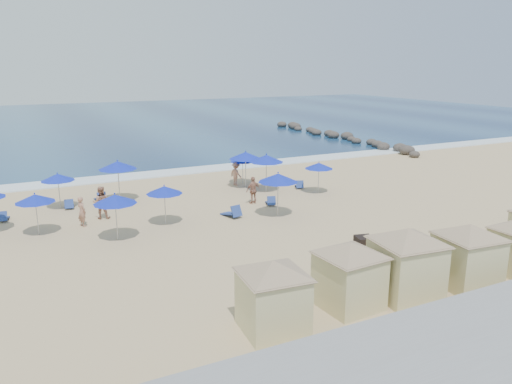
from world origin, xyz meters
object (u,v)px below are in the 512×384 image
umbrella_8 (243,159)px  beachgoer_0 (82,212)px  rock_jetty (338,136)px  umbrella_2 (58,177)px  umbrella_7 (278,178)px  umbrella_3 (115,199)px  cabana_1 (350,266)px  umbrella_5 (164,190)px  cabana_0 (273,286)px  cabana_2 (407,254)px  trash_bin (364,244)px  beachgoer_1 (101,203)px  cabana_3 (468,247)px  umbrella_10 (319,166)px  umbrella_9 (266,159)px  beachgoer_3 (236,174)px  beachgoer_2 (253,190)px  umbrella_6 (246,156)px  umbrella_1 (35,198)px  umbrella_4 (118,165)px

umbrella_8 → beachgoer_0: (-11.87, -5.10, -0.99)m
rock_jetty → umbrella_2: umbrella_2 is taller
umbrella_7 → umbrella_3: bearing=179.6°
cabana_1 → umbrella_5: cabana_1 is taller
umbrella_2 → cabana_0: bearing=-75.5°
cabana_0 → cabana_2: (5.57, -0.06, 0.16)m
umbrella_3 → trash_bin: bearing=-34.8°
umbrella_7 → beachgoer_1: bearing=156.1°
cabana_3 → umbrella_10: size_ratio=2.04×
umbrella_8 → trash_bin: bearing=-93.2°
umbrella_9 → beachgoer_1: 11.29m
rock_jetty → trash_bin: bearing=-123.8°
trash_bin → umbrella_3: (-9.82, 6.82, 1.71)m
trash_bin → beachgoer_3: size_ratio=0.45×
umbrella_10 → beachgoer_2: 5.18m
umbrella_6 → umbrella_7: 7.06m
umbrella_1 → beachgoer_3: 14.47m
umbrella_2 → beachgoer_2: umbrella_2 is taller
umbrella_1 → beachgoer_3: (13.43, 5.27, -1.08)m
cabana_0 → umbrella_5: size_ratio=1.91×
rock_jetty → umbrella_10: size_ratio=12.34×
umbrella_5 → beachgoer_2: 6.41m
umbrella_10 → umbrella_1: bearing=-177.5°
cabana_0 → beachgoer_1: 15.25m
umbrella_3 → beachgoer_3: size_ratio=1.42×
umbrella_4 → umbrella_8: (9.04, 0.94, -0.52)m
umbrella_7 → umbrella_9: bearing=68.9°
umbrella_10 → beachgoer_3: umbrella_10 is taller
beachgoer_3 → trash_bin: bearing=163.7°
umbrella_7 → umbrella_10: size_ratio=1.20×
umbrella_3 → umbrella_5: size_ratio=1.08×
umbrella_5 → umbrella_4: bearing=101.9°
beachgoer_3 → cabana_1: bearing=152.2°
cabana_2 → cabana_3: 2.83m
umbrella_8 → umbrella_10: (3.37, -4.79, 0.06)m
trash_bin → cabana_0: size_ratio=0.18×
cabana_0 → umbrella_3: (-2.75, 11.01, 0.56)m
beachgoer_2 → trash_bin: bearing=88.3°
umbrella_9 → beachgoer_2: 3.44m
beachgoer_1 → umbrella_1: bearing=39.8°
umbrella_9 → umbrella_8: bearing=98.5°
umbrella_8 → umbrella_10: size_ratio=0.97×
cabana_2 → umbrella_1: bearing=130.8°
cabana_0 → beachgoer_2: size_ratio=2.48×
cabana_3 → beachgoer_0: bearing=130.6°
umbrella_1 → beachgoer_3: bearing=21.4°
umbrella_3 → beachgoer_2: (8.95, 2.95, -1.23)m
umbrella_8 → cabana_1: bearing=-103.9°
umbrella_1 → umbrella_9: 14.77m
beachgoer_3 → umbrella_6: bearing=-177.8°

